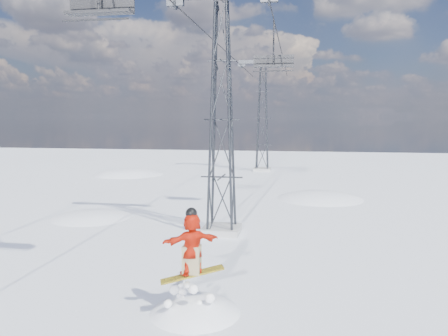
{
  "coord_description": "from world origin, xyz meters",
  "views": [
    {
      "loc": [
        4.34,
        -12.54,
        5.63
      ],
      "look_at": [
        1.83,
        2.53,
        3.84
      ],
      "focal_mm": 35.0,
      "sensor_mm": 36.0,
      "label": 1
    }
  ],
  "objects": [
    {
      "name": "ground",
      "position": [
        0.0,
        0.0,
        0.0
      ],
      "size": [
        120.0,
        120.0,
        0.0
      ],
      "primitive_type": "plane",
      "color": "white",
      "rests_on": "ground"
    },
    {
      "name": "snow_terrain",
      "position": [
        -4.77,
        21.24,
        -9.59
      ],
      "size": [
        39.0,
        37.0,
        22.0
      ],
      "color": "white",
      "rests_on": "ground"
    },
    {
      "name": "lift_tower_near",
      "position": [
        0.8,
        8.0,
        5.47
      ],
      "size": [
        5.2,
        1.8,
        11.43
      ],
      "color": "#999999",
      "rests_on": "ground"
    },
    {
      "name": "lift_tower_far",
      "position": [
        0.8,
        33.0,
        5.47
      ],
      "size": [
        5.2,
        1.8,
        11.43
      ],
      "color": "#999999",
      "rests_on": "ground"
    },
    {
      "name": "haul_cables",
      "position": [
        0.8,
        19.5,
        10.85
      ],
      "size": [
        4.46,
        51.0,
        0.06
      ],
      "color": "black",
      "rests_on": "ground"
    },
    {
      "name": "lift_chair_near",
      "position": [
        -1.4,
        -0.14,
        8.86
      ],
      "size": [
        2.01,
        0.58,
        2.49
      ],
      "color": "black",
      "rests_on": "ground"
    },
    {
      "name": "lift_chair_mid",
      "position": [
        3.0,
        12.08,
        8.64
      ],
      "size": [
        2.23,
        0.64,
        2.76
      ],
      "color": "black",
      "rests_on": "ground"
    }
  ]
}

